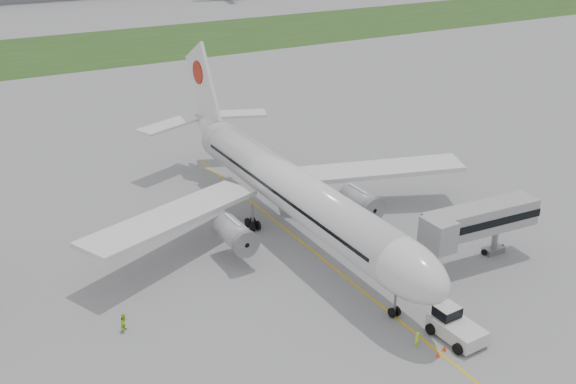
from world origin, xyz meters
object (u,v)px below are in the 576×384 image
jet_bridge (475,222)px  ground_crew_near (417,339)px  pushback_tug (454,325)px  airliner (286,184)px

jet_bridge → ground_crew_near: jet_bridge is taller
jet_bridge → pushback_tug: bearing=-135.8°
airliner → ground_crew_near: (-1.22, -24.35, -4.88)m
airliner → jet_bridge: bearing=-51.4°
airliner → jet_bridge: (12.94, -16.21, -0.87)m
pushback_tug → airliner: bearing=93.9°
jet_bridge → ground_crew_near: (-14.16, -8.14, -4.01)m
airliner → ground_crew_near: size_ratio=34.64×
airliner → ground_crew_near: 24.87m
airliner → ground_crew_near: bearing=-92.9°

